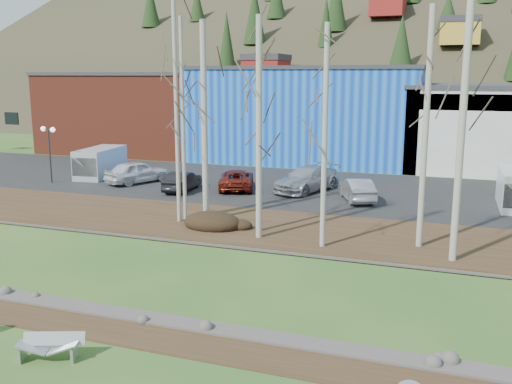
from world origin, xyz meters
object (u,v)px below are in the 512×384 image
at_px(car_0, 137,172).
at_px(car_1, 182,181).
at_px(bench_damaged, 50,347).
at_px(van_grey, 99,163).
at_px(street_lamp, 49,139).
at_px(car_4, 357,189).
at_px(car_2, 237,179).
at_px(car_3, 307,179).

height_order(car_0, car_1, car_0).
distance_m(bench_damaged, van_grey, 28.07).
height_order(street_lamp, car_0, street_lamp).
bearing_deg(car_0, van_grey, 8.49).
xyz_separation_m(car_1, car_4, (11.21, 0.91, 0.04)).
bearing_deg(car_2, bench_damaged, 79.95).
height_order(street_lamp, car_4, street_lamp).
bearing_deg(bench_damaged, car_1, 86.78).
distance_m(car_1, car_2, 3.58).
distance_m(bench_damaged, car_2, 23.28).
bearing_deg(car_4, van_grey, -28.45).
bearing_deg(car_4, bench_damaged, 55.25).
bearing_deg(car_1, street_lamp, -2.12).
height_order(car_1, van_grey, van_grey).
xyz_separation_m(car_2, car_3, (4.55, 0.90, 0.13)).
xyz_separation_m(street_lamp, van_grey, (1.80, 3.13, -2.03)).
xyz_separation_m(car_0, car_3, (11.89, 1.26, 0.00)).
height_order(street_lamp, car_3, street_lamp).
height_order(car_4, van_grey, van_grey).
bearing_deg(street_lamp, car_3, 28.78).
distance_m(bench_damaged, car_0, 25.19).
xyz_separation_m(bench_damaged, car_0, (-11.09, 22.61, 0.55)).
bearing_deg(street_lamp, bench_damaged, -32.56).
xyz_separation_m(bench_damaged, street_lamp, (-16.79, 20.60, 2.85)).
height_order(car_0, car_2, car_0).
height_order(car_1, car_2, car_2).
relative_size(car_1, car_2, 0.83).
xyz_separation_m(bench_damaged, car_2, (-3.75, 22.97, 0.42)).
bearing_deg(car_1, car_3, -165.90).
bearing_deg(car_2, street_lamp, -9.03).
height_order(car_2, car_3, car_3).
distance_m(bench_damaged, car_4, 22.51).
distance_m(car_0, car_3, 11.96).
relative_size(street_lamp, car_4, 0.95).
bearing_deg(car_1, car_0, -24.12).
bearing_deg(car_3, van_grey, -160.32).
xyz_separation_m(street_lamp, car_2, (13.03, 2.37, -2.43)).
bearing_deg(car_3, car_0, -154.78).
distance_m(car_3, van_grey, 15.78).
bearing_deg(car_3, bench_damaged, -72.74).
bearing_deg(street_lamp, car_2, 28.57).
distance_m(car_0, car_4, 15.46).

